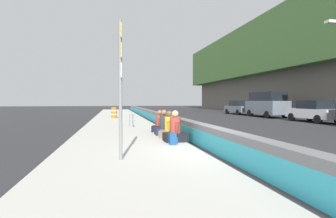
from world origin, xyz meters
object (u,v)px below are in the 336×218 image
Objects in this scene: fire_hydrant at (131,119)px; seated_person_rear at (164,127)px; route_sign_post at (121,79)px; seated_person_foreground at (175,132)px; seated_person_far at (160,125)px; backpack at (173,139)px; parked_car_midline at (239,107)px; construction_barrel at (114,113)px; parked_car_third at (314,111)px; seated_person_middle at (169,129)px; parked_car_fourth at (267,104)px.

seated_person_rear is at bearing -162.35° from fire_hydrant.
route_sign_post is 8.74m from fire_hydrant.
seated_person_foreground is 3.18m from seated_person_far.
seated_person_foreground is at bearing -20.20° from backpack.
backpack is at bearing -41.80° from route_sign_post.
parked_car_midline is at bearing -33.12° from route_sign_post.
seated_person_far is (3.18, 0.03, -0.03)m from seated_person_foreground.
route_sign_post is 3.79× the size of construction_barrel.
fire_hydrant is 6.56m from backpack.
parked_car_midline is at bearing -32.15° from backpack.
seated_person_rear is at bearing 1.23° from seated_person_foreground.
fire_hydrant is 4.01m from seated_person_rear.
route_sign_post is 0.80× the size of parked_car_third.
construction_barrel is 0.21× the size of parked_car_third.
parked_car_third reaches higher than construction_barrel.
parked_car_fourth is at bearing -44.10° from seated_person_middle.
seated_person_rear is at bearing 133.68° from parked_car_fourth.
seated_person_foreground is 1.05× the size of seated_person_middle.
construction_barrel is at bearing 6.51° from fire_hydrant.
parked_car_third is (2.23, -14.28, 0.27)m from fire_hydrant.
parked_car_midline is at bearing 0.89° from parked_car_fourth.
parked_car_fourth is (0.21, -15.18, 0.73)m from construction_barrel.
route_sign_post is 9.00× the size of backpack.
parked_car_fourth reaches higher than fire_hydrant.
seated_person_foreground is at bearing 121.68° from parked_car_third.
backpack is (2.06, -1.84, -1.90)m from route_sign_post.
seated_person_foreground is at bearing -171.12° from construction_barrel.
route_sign_post is 22.83m from parked_car_fourth.
route_sign_post is 6.51m from seated_person_far.
parked_car_third is (10.77, -15.11, -1.37)m from route_sign_post.
seated_person_foreground is 1.98m from seated_person_rear.
parked_car_fourth is (15.07, -13.21, 1.02)m from backpack.
construction_barrel is (8.39, 0.96, 0.03)m from fire_hydrant.
parked_car_third reaches higher than fire_hydrant.
fire_hydrant reaches higher than backpack.
parked_car_fourth is at bearing 0.51° from parked_car_third.
seated_person_middle is 13.36m from construction_barrel.
parked_car_third reaches higher than seated_person_rear.
seated_person_far is at bearing -3.22° from backpack.
construction_barrel is 0.21× the size of parked_car_midline.
seated_person_far reaches higher than backpack.
route_sign_post is 27.42m from parked_car_midline.
seated_person_rear is 12.41m from construction_barrel.
parked_car_fourth reaches higher than parked_car_midline.
construction_barrel is at bearing 7.54° from backpack.
route_sign_post is 3.21× the size of seated_person_middle.
parked_car_fourth is at bearing -58.85° from fire_hydrant.
fire_hydrant is 5.94m from seated_person_foreground.
route_sign_post is 3.07× the size of seated_person_foreground.
seated_person_rear is (1.98, 0.04, -0.01)m from seated_person_foreground.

